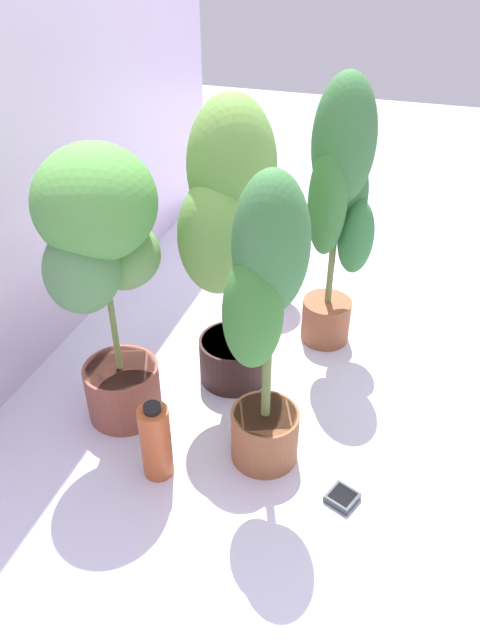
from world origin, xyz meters
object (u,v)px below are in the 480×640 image
(potted_plant_front_left, at_px, (264,319))
(hygrometer_box, at_px, (342,497))
(floor_fan, at_px, (271,244))
(potted_plant_front_right, at_px, (340,199))
(nutrient_bottle, at_px, (156,441))
(potted_plant_back_left, at_px, (103,260))
(potted_plant_center, at_px, (232,228))

(potted_plant_front_left, distance_m, hygrometer_box, 0.59)
(floor_fan, bearing_deg, potted_plant_front_right, 126.17)
(floor_fan, bearing_deg, nutrient_bottle, 70.17)
(potted_plant_front_left, xyz_separation_m, floor_fan, (0.91, 0.22, -0.27))
(potted_plant_back_left, relative_size, nutrient_bottle, 3.42)
(potted_plant_back_left, height_order, nutrient_bottle, potted_plant_back_left)
(potted_plant_back_left, distance_m, potted_plant_center, 0.41)
(floor_fan, bearing_deg, hygrometer_box, 99.83)
(potted_plant_back_left, relative_size, potted_plant_center, 0.92)
(potted_plant_center, distance_m, floor_fan, 0.67)
(floor_fan, bearing_deg, potted_plant_center, 75.27)
(potted_plant_back_left, xyz_separation_m, nutrient_bottle, (-0.20, -0.22, -0.46))
(potted_plant_back_left, height_order, potted_plant_center, potted_plant_center)
(potted_plant_back_left, xyz_separation_m, floor_fan, (0.85, -0.27, -0.33))
(potted_plant_front_right, relative_size, potted_plant_center, 1.00)
(potted_plant_front_right, height_order, potted_plant_center, potted_plant_front_right)
(nutrient_bottle, bearing_deg, potted_plant_back_left, 46.84)
(potted_plant_front_right, bearing_deg, floor_fan, 52.99)
(potted_plant_center, height_order, floor_fan, potted_plant_center)
(potted_plant_back_left, distance_m, nutrient_bottle, 0.55)
(hygrometer_box, relative_size, floor_fan, 0.26)
(potted_plant_center, height_order, nutrient_bottle, potted_plant_center)
(potted_plant_center, distance_m, hygrometer_box, 0.87)
(potted_plant_front_right, height_order, potted_plant_front_left, potted_plant_front_right)
(potted_plant_front_right, height_order, nutrient_bottle, potted_plant_front_right)
(hygrometer_box, bearing_deg, nutrient_bottle, 29.11)
(potted_plant_front_right, bearing_deg, potted_plant_center, 141.69)
(potted_plant_center, relative_size, hygrometer_box, 9.66)
(potted_plant_front_left, distance_m, floor_fan, 0.97)
(potted_plant_front_left, relative_size, nutrient_bottle, 3.45)
(potted_plant_back_left, bearing_deg, potted_plant_front_left, -96.45)
(potted_plant_center, relative_size, floor_fan, 2.53)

